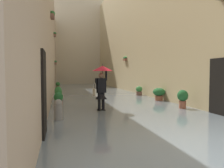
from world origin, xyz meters
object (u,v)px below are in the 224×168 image
at_px(potted_plant_mid_left, 139,91).
at_px(potted_plant_far_left, 159,93).
at_px(person_wading, 102,80).
at_px(potted_plant_near_left, 183,98).
at_px(potted_plant_near_right, 58,85).
at_px(potted_plant_far_right, 58,100).
at_px(mooring_bollard, 58,111).
at_px(potted_plant_mid_right, 58,94).

height_order(potted_plant_mid_left, potted_plant_far_left, potted_plant_far_left).
xyz_separation_m(person_wading, potted_plant_near_left, (-3.60, 0.32, -0.81)).
distance_m(potted_plant_near_right, potted_plant_far_right, 12.86).
bearing_deg(mooring_bollard, potted_plant_mid_right, -89.86).
relative_size(potted_plant_near_right, potted_plant_far_left, 0.92).
bearing_deg(potted_plant_mid_left, mooring_bollard, 51.91).
height_order(potted_plant_mid_right, mooring_bollard, potted_plant_mid_right).
bearing_deg(potted_plant_far_left, potted_plant_near_left, 85.31).
height_order(person_wading, mooring_bollard, person_wading).
height_order(potted_plant_near_right, potted_plant_mid_left, potted_plant_near_right).
height_order(person_wading, potted_plant_far_right, person_wading).
xyz_separation_m(person_wading, potted_plant_near_right, (1.86, -14.36, -0.96)).
bearing_deg(potted_plant_mid_left, potted_plant_near_left, 88.54).
xyz_separation_m(potted_plant_near_right, potted_plant_far_left, (-5.70, 11.80, 0.08)).
relative_size(potted_plant_mid_right, mooring_bollard, 1.18).
relative_size(potted_plant_near_left, potted_plant_far_right, 1.19).
relative_size(potted_plant_near_right, potted_plant_mid_right, 0.79).
xyz_separation_m(potted_plant_far_left, mooring_bollard, (5.61, 4.06, -0.08)).
distance_m(potted_plant_near_right, potted_plant_far_left, 13.10).
xyz_separation_m(potted_plant_near_left, potted_plant_far_left, (-0.24, -2.88, -0.07)).
distance_m(potted_plant_mid_left, potted_plant_far_right, 6.85).
distance_m(person_wading, potted_plant_near_left, 3.71).
relative_size(person_wading, potted_plant_near_left, 2.27).
distance_m(potted_plant_far_left, potted_plant_mid_right, 5.70).
distance_m(potted_plant_near_left, potted_plant_mid_right, 6.58).
xyz_separation_m(potted_plant_near_left, potted_plant_mid_right, (5.39, -3.77, -0.05)).
xyz_separation_m(potted_plant_mid_left, mooring_bollard, (5.53, 7.05, 0.01)).
relative_size(person_wading, potted_plant_far_left, 2.60).
height_order(potted_plant_far_right, potted_plant_mid_right, potted_plant_mid_right).
bearing_deg(person_wading, potted_plant_near_right, -82.63).
bearing_deg(mooring_bollard, potted_plant_far_right, -89.96).
xyz_separation_m(potted_plant_mid_left, potted_plant_near_left, (0.15, 5.87, 0.16)).
bearing_deg(potted_plant_far_left, mooring_bollard, 35.88).
bearing_deg(mooring_bollard, potted_plant_far_left, -144.12).
distance_m(person_wading, potted_plant_mid_right, 3.98).
distance_m(potted_plant_far_right, mooring_bollard, 3.00).
xyz_separation_m(person_wading, potted_plant_far_left, (-3.84, -2.56, -0.88)).
distance_m(potted_plant_mid_left, potted_plant_mid_right, 5.92).
height_order(potted_plant_far_left, potted_plant_mid_right, potted_plant_mid_right).
relative_size(potted_plant_far_right, potted_plant_mid_right, 0.83).
bearing_deg(potted_plant_far_right, potted_plant_near_right, -89.64).
xyz_separation_m(person_wading, potted_plant_mid_right, (1.78, -3.45, -0.86)).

